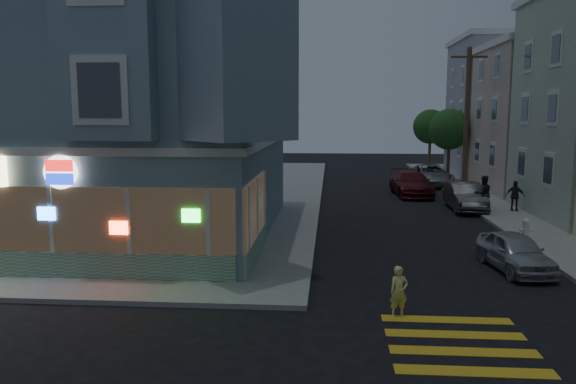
# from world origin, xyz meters

# --- Properties ---
(ground) EXTENTS (120.00, 120.00, 0.00)m
(ground) POSITION_xyz_m (0.00, 0.00, 0.00)
(ground) COLOR black
(ground) RESTS_ON ground
(sidewalk_nw) EXTENTS (33.00, 42.00, 0.15)m
(sidewalk_nw) POSITION_xyz_m (-13.50, 23.00, 0.07)
(sidewalk_nw) COLOR gray
(sidewalk_nw) RESTS_ON ground
(corner_building) EXTENTS (14.60, 14.60, 11.40)m
(corner_building) POSITION_xyz_m (-6.00, 10.98, 5.82)
(corner_building) COLOR gray
(corner_building) RESTS_ON sidewalk_nw
(row_house_d) EXTENTS (12.00, 8.60, 10.50)m
(row_house_d) POSITION_xyz_m (19.50, 34.00, 5.40)
(row_house_d) COLOR #A29DAD
(row_house_d) RESTS_ON sidewalk_ne
(utility_pole) EXTENTS (2.20, 0.30, 9.00)m
(utility_pole) POSITION_xyz_m (12.00, 24.00, 4.80)
(utility_pole) COLOR #4C3826
(utility_pole) RESTS_ON sidewalk_ne
(street_tree_near) EXTENTS (3.00, 3.00, 5.30)m
(street_tree_near) POSITION_xyz_m (12.20, 30.00, 3.94)
(street_tree_near) COLOR #4C3826
(street_tree_near) RESTS_ON sidewalk_ne
(street_tree_far) EXTENTS (3.00, 3.00, 5.30)m
(street_tree_far) POSITION_xyz_m (12.20, 38.00, 3.94)
(street_tree_far) COLOR #4C3826
(street_tree_far) RESTS_ON sidewalk_ne
(running_child) EXTENTS (0.54, 0.43, 1.31)m
(running_child) POSITION_xyz_m (5.33, 1.80, 0.66)
(running_child) COLOR #E2E273
(running_child) RESTS_ON ground
(pedestrian_a) EXTENTS (1.03, 0.88, 1.85)m
(pedestrian_a) POSITION_xyz_m (11.30, 16.75, 1.07)
(pedestrian_a) COLOR black
(pedestrian_a) RESTS_ON sidewalk_ne
(pedestrian_b) EXTENTS (0.99, 0.71, 1.56)m
(pedestrian_b) POSITION_xyz_m (13.00, 17.12, 0.93)
(pedestrian_b) COLOR #27242D
(pedestrian_b) RESTS_ON sidewalk_ne
(parked_car_a) EXTENTS (1.93, 3.84, 1.26)m
(parked_car_a) POSITION_xyz_m (9.63, 6.37, 0.63)
(parked_car_a) COLOR #ADB1B6
(parked_car_a) RESTS_ON ground
(parked_car_b) EXTENTS (1.61, 4.47, 1.47)m
(parked_car_b) POSITION_xyz_m (10.70, 18.01, 0.73)
(parked_car_b) COLOR #3E4144
(parked_car_b) RESTS_ON ground
(parked_car_c) EXTENTS (2.45, 5.33, 1.51)m
(parked_car_c) POSITION_xyz_m (8.60, 23.21, 0.75)
(parked_car_c) COLOR #5A141B
(parked_car_c) RESTS_ON ground
(parked_car_d) EXTENTS (2.67, 5.44, 1.49)m
(parked_car_d) POSITION_xyz_m (10.70, 28.41, 0.74)
(parked_car_d) COLOR #979CA1
(parked_car_d) RESTS_ON ground
(traffic_signal) EXTENTS (0.58, 0.56, 4.98)m
(traffic_signal) POSITION_xyz_m (0.13, 4.87, 3.52)
(traffic_signal) COLOR black
(traffic_signal) RESTS_ON sidewalk_nw
(fire_hydrant) EXTENTS (0.49, 0.28, 0.85)m
(fire_hydrant) POSITION_xyz_m (11.32, 10.42, 0.60)
(fire_hydrant) COLOR white
(fire_hydrant) RESTS_ON sidewalk_ne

